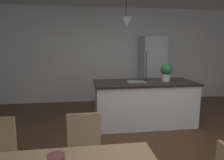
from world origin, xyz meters
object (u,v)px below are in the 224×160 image
object	(u,v)px
chair_far_right	(85,152)
kitchen_island	(144,102)
potted_plant_on_island	(166,72)
refrigerator	(152,70)

from	to	relation	value
chair_far_right	kitchen_island	world-z (taller)	kitchen_island
kitchen_island	potted_plant_on_island	distance (m)	0.78
chair_far_right	kitchen_island	bearing A→B (deg)	55.96
chair_far_right	kitchen_island	size ratio (longest dim) A/B	0.42
chair_far_right	refrigerator	distance (m)	3.95
refrigerator	potted_plant_on_island	bearing A→B (deg)	-99.17
refrigerator	potted_plant_on_island	distance (m)	1.61
kitchen_island	potted_plant_on_island	world-z (taller)	potted_plant_on_island
kitchen_island	potted_plant_on_island	bearing A→B (deg)	0.00
chair_far_right	refrigerator	bearing A→B (deg)	60.36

